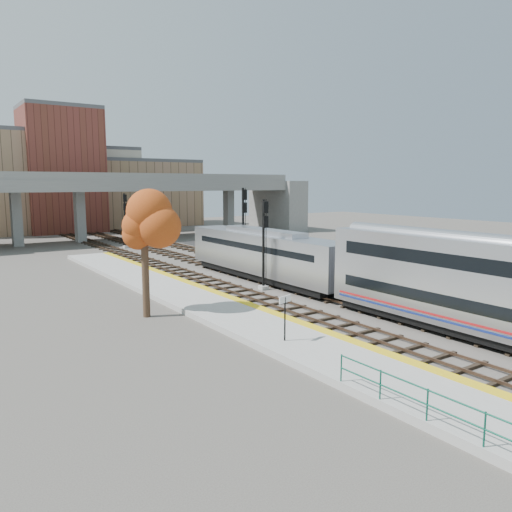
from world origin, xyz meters
TOP-DOWN VIEW (x-y plane):
  - ground at (0.00, 0.00)m, footprint 160.00×160.00m
  - platform at (-7.25, 0.00)m, footprint 4.50×60.00m
  - yellow_strip at (-5.35, 0.00)m, footprint 0.70×60.00m
  - tracks at (0.93, 12.50)m, footprint 10.70×95.00m
  - overpass at (4.92, 45.00)m, footprint 54.00×12.00m
  - buildings_far at (1.26, 66.57)m, footprint 43.00×21.00m
  - parking_lot at (14.00, 28.00)m, footprint 14.00×18.00m
  - locomotive at (1.00, 7.99)m, footprint 3.02×19.05m
  - signal_mast_near at (-1.10, 5.03)m, footprint 0.60×0.64m
  - signal_mast_mid at (3.00, 14.22)m, footprint 0.60×0.64m
  - signal_mast_far at (-1.10, 35.14)m, footprint 0.60×0.64m
  - station_sign at (-8.10, -6.68)m, footprint 0.88×0.29m
  - tree at (-11.54, 2.65)m, footprint 3.60×3.60m
  - car_a at (11.04, 25.37)m, footprint 2.04×3.32m
  - car_b at (15.45, 29.50)m, footprint 2.88×4.20m
  - car_c at (17.80, 30.88)m, footprint 2.87×4.78m

SIDE VIEW (x-z plane):
  - ground at x=0.00m, z-range 0.00..0.00m
  - parking_lot at x=14.00m, z-range 0.00..0.04m
  - tracks at x=0.93m, z-range -0.05..0.20m
  - platform at x=-7.25m, z-range 0.00..0.35m
  - yellow_strip at x=-5.35m, z-range 0.35..0.36m
  - car_a at x=11.04m, z-range 0.04..1.10m
  - car_c at x=17.80m, z-range 0.04..1.34m
  - car_b at x=15.45m, z-range 0.04..1.35m
  - station_sign at x=-8.10m, z-range 0.84..3.12m
  - locomotive at x=1.00m, z-range 0.23..4.33m
  - signal_mast_far at x=-1.10m, z-range -0.06..6.80m
  - signal_mast_near at x=-1.10m, z-range -0.05..6.84m
  - signal_mast_mid at x=3.00m, z-range 0.08..7.76m
  - tree at x=-11.54m, z-range 1.82..9.37m
  - overpass at x=4.92m, z-range 1.06..10.56m
  - buildings_far at x=1.26m, z-range -2.42..18.18m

